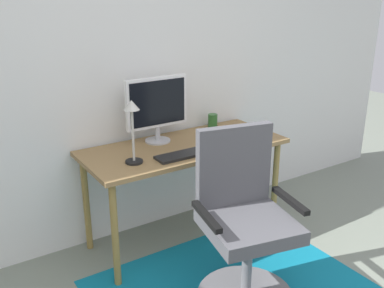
% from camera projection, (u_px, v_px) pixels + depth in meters
% --- Properties ---
extents(wall_back, '(6.00, 0.10, 2.60)m').
position_uv_depth(wall_back, '(90.00, 62.00, 2.89)').
color(wall_back, silver).
rests_on(wall_back, ground).
extents(desk, '(1.43, 0.61, 0.73)m').
position_uv_depth(desk, '(185.00, 155.00, 3.07)').
color(desk, olive).
rests_on(desk, ground).
extents(monitor, '(0.46, 0.18, 0.46)m').
position_uv_depth(monitor, '(157.00, 105.00, 3.02)').
color(monitor, '#B2B2B7').
rests_on(monitor, desk).
extents(keyboard, '(0.43, 0.13, 0.02)m').
position_uv_depth(keyboard, '(187.00, 154.00, 2.85)').
color(keyboard, black).
rests_on(keyboard, desk).
extents(computer_mouse, '(0.06, 0.10, 0.03)m').
position_uv_depth(computer_mouse, '(228.00, 145.00, 2.99)').
color(computer_mouse, black).
rests_on(computer_mouse, desk).
extents(coffee_cup, '(0.07, 0.07, 0.11)m').
position_uv_depth(coffee_cup, '(213.00, 121.00, 3.40)').
color(coffee_cup, '#2A6029').
rests_on(coffee_cup, desk).
extents(cell_phone, '(0.12, 0.16, 0.01)m').
position_uv_depth(cell_phone, '(240.00, 127.00, 3.41)').
color(cell_phone, black).
rests_on(cell_phone, desk).
extents(desk_lamp, '(0.11, 0.11, 0.40)m').
position_uv_depth(desk_lamp, '(132.00, 121.00, 2.64)').
color(desk_lamp, black).
rests_on(desk_lamp, desk).
extents(office_chair, '(0.61, 0.57, 1.03)m').
position_uv_depth(office_chair, '(244.00, 235.00, 2.51)').
color(office_chair, slate).
rests_on(office_chair, ground).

